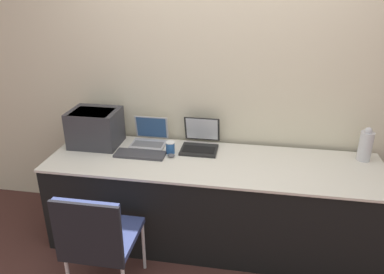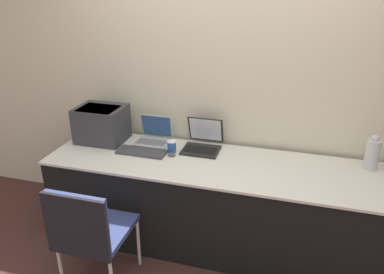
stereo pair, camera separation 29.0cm
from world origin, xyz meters
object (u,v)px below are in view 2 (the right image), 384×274
at_px(coffee_cup, 172,147).
at_px(printer, 101,123).
at_px(chair, 88,229).
at_px(laptop_right, 203,142).
at_px(laptop_left, 154,136).
at_px(external_keyboard, 142,152).
at_px(metal_pitcher, 372,153).
at_px(mouse, 172,155).

bearing_deg(coffee_cup, printer, 174.54).
relative_size(coffee_cup, chair, 0.12).
bearing_deg(laptop_right, chair, -116.67).
relative_size(laptop_left, external_keyboard, 0.71).
distance_m(laptop_left, metal_pitcher, 1.74).
bearing_deg(printer, coffee_cup, -5.46).
height_order(laptop_right, metal_pitcher, metal_pitcher).
relative_size(printer, coffee_cup, 4.04).
height_order(coffee_cup, chair, chair).
height_order(laptop_left, external_keyboard, laptop_left).
bearing_deg(laptop_left, mouse, -43.37).
bearing_deg(printer, chair, -68.13).
bearing_deg(printer, laptop_right, 4.96).
relative_size(laptop_left, metal_pitcher, 1.05).
relative_size(external_keyboard, mouse, 6.79).
relative_size(mouse, metal_pitcher, 0.22).
xyz_separation_m(printer, external_keyboard, (0.43, -0.15, -0.16)).
bearing_deg(external_keyboard, laptop_left, 87.00).
height_order(external_keyboard, chair, chair).
relative_size(metal_pitcher, chair, 0.32).
distance_m(coffee_cup, metal_pitcher, 1.53).
xyz_separation_m(laptop_left, external_keyboard, (-0.01, -0.24, -0.04)).
distance_m(external_keyboard, chair, 0.82).
bearing_deg(mouse, coffee_cup, 107.33).
bearing_deg(mouse, laptop_right, 46.47).
relative_size(laptop_left, mouse, 4.85).
bearing_deg(external_keyboard, coffee_cup, 20.08).
distance_m(external_keyboard, metal_pitcher, 1.77).
xyz_separation_m(printer, metal_pitcher, (2.18, 0.08, -0.04)).
distance_m(mouse, chair, 0.88).
distance_m(laptop_left, chair, 1.06).
distance_m(printer, laptop_right, 0.90).
distance_m(coffee_cup, chair, 0.95).
distance_m(laptop_left, laptop_right, 0.44).
bearing_deg(laptop_left, printer, -168.14).
height_order(coffee_cup, metal_pitcher, metal_pitcher).
height_order(mouse, metal_pitcher, metal_pitcher).
bearing_deg(metal_pitcher, coffee_cup, -174.70).
height_order(metal_pitcher, chair, metal_pitcher).
xyz_separation_m(printer, laptop_right, (0.89, 0.08, -0.11)).
bearing_deg(mouse, laptop_left, 136.63).
relative_size(laptop_right, external_keyboard, 0.80).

